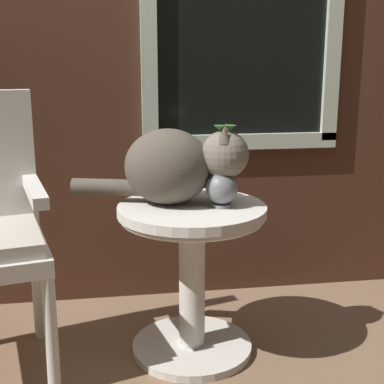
% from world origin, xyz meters
% --- Properties ---
extents(ground_plane, '(6.00, 6.00, 0.00)m').
position_xyz_m(ground_plane, '(0.00, 0.00, 0.00)').
color(ground_plane, '#7F6047').
extents(back_wall, '(4.00, 0.07, 2.60)m').
position_xyz_m(back_wall, '(0.01, 0.71, 1.30)').
color(back_wall, '#47281C').
rests_on(back_wall, ground_plane).
extents(wicker_side_table, '(0.55, 0.55, 0.59)m').
position_xyz_m(wicker_side_table, '(0.05, 0.16, 0.39)').
color(wicker_side_table, silver).
rests_on(wicker_side_table, ground_plane).
extents(cat, '(0.64, 0.35, 0.30)m').
position_xyz_m(cat, '(0.00, 0.19, 0.73)').
color(cat, brown).
rests_on(cat, wicker_side_table).
extents(pewter_vase_with_ivy, '(0.12, 0.12, 0.29)m').
position_xyz_m(pewter_vase_with_ivy, '(0.16, 0.12, 0.68)').
color(pewter_vase_with_ivy, slate).
rests_on(pewter_vase_with_ivy, wicker_side_table).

